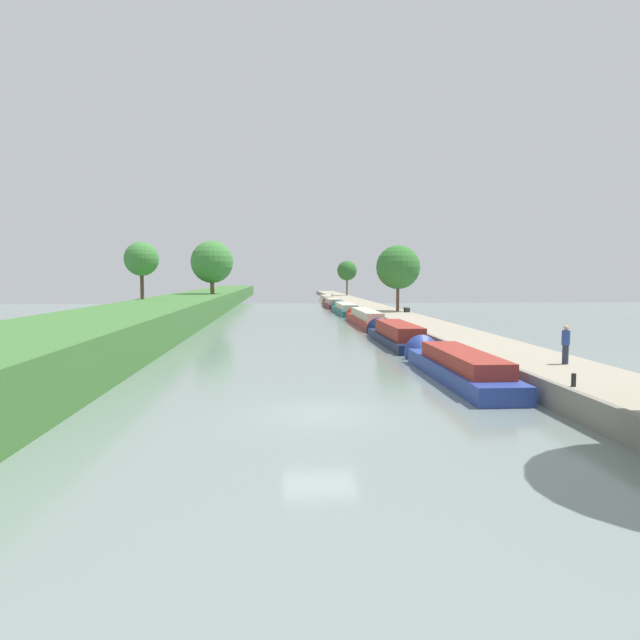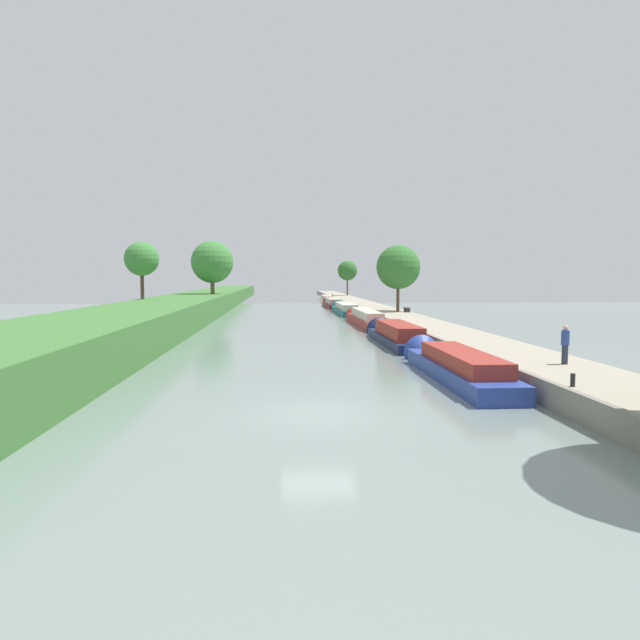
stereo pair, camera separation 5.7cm
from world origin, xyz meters
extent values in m
plane|color=slate|center=(0.00, 0.00, 0.00)|extent=(160.00, 160.00, 0.00)
cube|color=#9E937F|center=(10.36, 0.00, 0.45)|extent=(4.17, 260.00, 0.91)
cube|color=gray|center=(8.15, 0.00, 0.48)|extent=(0.25, 260.00, 0.96)
cube|color=#283D93|center=(6.63, 5.76, 0.37)|extent=(2.09, 11.08, 0.74)
cube|color=maroon|center=(6.63, 5.21, 1.06)|extent=(1.72, 7.75, 0.65)
cone|color=#283D93|center=(6.63, 11.93, 0.37)|extent=(1.99, 1.26, 1.99)
cube|color=#141E42|center=(6.64, 19.52, 0.30)|extent=(2.17, 11.68, 0.59)
cube|color=maroon|center=(6.64, 18.93, 1.04)|extent=(1.78, 8.17, 0.90)
cone|color=#141E42|center=(6.64, 26.00, 0.30)|extent=(2.06, 1.30, 2.06)
cube|color=maroon|center=(6.73, 34.73, 0.37)|extent=(1.84, 15.08, 0.75)
cube|color=beige|center=(6.73, 33.97, 1.13)|extent=(1.51, 10.55, 0.76)
cone|color=maroon|center=(6.73, 42.82, 0.37)|extent=(1.75, 1.11, 1.75)
cube|color=#195B60|center=(6.78, 51.97, 0.33)|extent=(2.16, 13.83, 0.66)
cube|color=beige|center=(6.78, 51.28, 1.00)|extent=(1.77, 9.68, 0.67)
cone|color=#195B60|center=(6.78, 59.54, 0.33)|extent=(2.05, 1.30, 2.05)
cube|color=maroon|center=(6.56, 67.17, 0.30)|extent=(2.18, 12.42, 0.61)
cube|color=#B2A893|center=(6.56, 66.55, 0.99)|extent=(1.79, 8.70, 0.75)
cone|color=maroon|center=(6.56, 74.04, 0.30)|extent=(2.07, 1.31, 2.07)
cube|color=beige|center=(6.83, 82.16, 0.31)|extent=(1.87, 15.21, 0.62)
cube|color=#B2A893|center=(6.83, 81.40, 0.96)|extent=(1.54, 10.65, 0.68)
cone|color=beige|center=(6.83, 90.32, 0.31)|extent=(1.78, 1.12, 1.78)
cylinder|color=brown|center=(11.33, 41.98, 2.63)|extent=(0.33, 0.33, 3.44)
sphere|color=#33702D|center=(11.33, 41.98, 5.65)|extent=(4.73, 4.73, 4.73)
cylinder|color=brown|center=(11.88, 94.02, 2.83)|extent=(0.30, 0.30, 3.85)
sphere|color=#2D6628|center=(11.88, 94.02, 5.83)|extent=(3.91, 3.91, 3.91)
cylinder|color=brown|center=(-10.51, 59.14, 3.68)|extent=(0.55, 0.55, 2.74)
sphere|color=#3D7F38|center=(-10.51, 59.14, 6.61)|extent=(5.68, 5.68, 5.68)
cylinder|color=#4C3828|center=(-15.50, 40.93, 3.90)|extent=(0.37, 0.37, 3.18)
sphere|color=#3D7F38|center=(-15.50, 40.93, 6.45)|extent=(3.49, 3.49, 3.49)
cylinder|color=#282D42|center=(10.77, 4.31, 1.32)|extent=(0.26, 0.26, 0.82)
cylinder|color=#28428E|center=(10.77, 4.31, 2.04)|extent=(0.34, 0.34, 0.62)
sphere|color=tan|center=(10.77, 4.31, 2.46)|extent=(0.22, 0.22, 0.22)
cylinder|color=black|center=(8.58, -0.55, 1.13)|extent=(0.16, 0.16, 0.45)
cylinder|color=black|center=(8.58, 90.51, 1.13)|extent=(0.16, 0.16, 0.45)
cube|color=#333338|center=(11.99, 39.82, 1.11)|extent=(0.40, 0.08, 0.41)
cube|color=#333338|center=(11.99, 41.02, 1.11)|extent=(0.40, 0.08, 0.41)
cube|color=brown|center=(11.99, 40.42, 1.35)|extent=(0.44, 1.50, 0.06)
camera|label=1|loc=(-1.30, -19.04, 4.62)|focal=32.13mm
camera|label=2|loc=(-1.25, -19.04, 4.62)|focal=32.13mm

